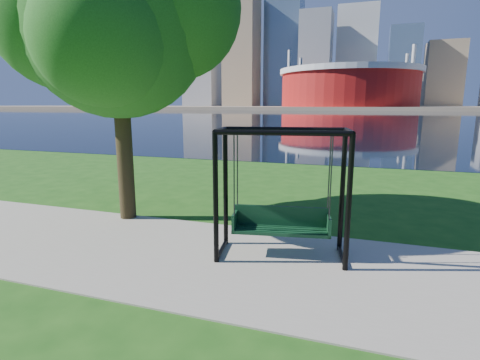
% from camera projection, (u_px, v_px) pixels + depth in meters
% --- Properties ---
extents(ground, '(900.00, 900.00, 0.00)m').
position_uv_depth(ground, '(251.00, 254.00, 7.61)').
color(ground, '#1E5114').
rests_on(ground, ground).
extents(path, '(120.00, 4.00, 0.03)m').
position_uv_depth(path, '(243.00, 263.00, 7.15)').
color(path, '#9E937F').
rests_on(path, ground).
extents(river, '(900.00, 180.00, 0.02)m').
position_uv_depth(river, '(360.00, 116.00, 102.37)').
color(river, black).
rests_on(river, ground).
extents(far_bank, '(900.00, 228.00, 2.00)m').
position_uv_depth(far_bank, '(365.00, 108.00, 291.68)').
color(far_bank, '#937F60').
rests_on(far_bank, ground).
extents(stadium, '(83.00, 83.00, 32.00)m').
position_uv_depth(stadium, '(349.00, 86.00, 226.25)').
color(stadium, maroon).
rests_on(stadium, far_bank).
extents(skyline, '(392.00, 66.00, 96.50)m').
position_uv_depth(skyline, '(363.00, 63.00, 298.59)').
color(skyline, gray).
rests_on(skyline, far_bank).
extents(swing, '(2.64, 1.49, 2.55)m').
position_uv_depth(swing, '(282.00, 197.00, 7.25)').
color(swing, black).
rests_on(swing, ground).
extents(park_tree, '(5.82, 5.25, 7.23)m').
position_uv_depth(park_tree, '(116.00, 19.00, 9.09)').
color(park_tree, black).
rests_on(park_tree, ground).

